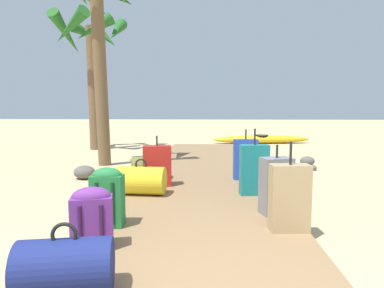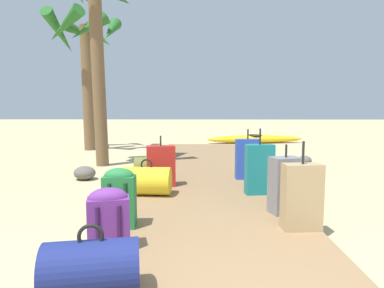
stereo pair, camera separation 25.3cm
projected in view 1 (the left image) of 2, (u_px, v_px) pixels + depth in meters
The scene contains 18 objects.
ground_plane at pixel (203, 190), 5.27m from camera, with size 60.00×60.00×0.00m, color tan.
boardwalk at pixel (204, 175), 6.23m from camera, with size 2.11×9.68×0.08m, color olive.
duffel_bag_olive at pixel (150, 168), 5.70m from camera, with size 0.58×0.41×0.47m.
suitcase_tan at pixel (289, 198), 3.28m from camera, with size 0.38×0.22×0.86m.
backpack_green at pixel (107, 195), 3.42m from camera, with size 0.32×0.23×0.59m.
duffel_bag_navy at pixel (65, 266), 2.18m from camera, with size 0.64×0.46×0.47m.
duffel_bag_yellow at pixel (141, 180), 4.68m from camera, with size 0.67×0.42×0.49m.
suitcase_grey at pixel (276, 186), 3.80m from camera, with size 0.38×0.31×0.77m.
suitcase_teal at pixel (254, 170), 4.64m from camera, with size 0.40×0.21×0.89m.
backpack_purple at pixel (92, 216), 2.87m from camera, with size 0.37×0.27×0.52m.
suitcase_blue at pixel (245, 159), 5.64m from camera, with size 0.39×0.20×0.82m.
suitcase_red at pixel (157, 166), 5.17m from camera, with size 0.45×0.27×0.76m.
palm_tree_near_left at pixel (98, 7), 7.01m from camera, with size 1.91×2.01×4.20m.
palm_tree_far_left at pixel (90, 46), 9.93m from camera, with size 1.99×2.05×3.99m.
kayak at pixel (261, 139), 12.00m from camera, with size 3.44×0.89×0.30m.
rock_right_near at pixel (307, 161), 7.43m from camera, with size 0.31×0.29×0.21m, color #5B5651.
rock_left_mid at pixel (84, 172), 6.08m from camera, with size 0.36×0.40×0.24m, color #5B5651.
rock_right_mid at pixel (313, 168), 6.92m from camera, with size 0.17×0.14×0.10m, color #5B5651.
Camera 1 is at (0.11, -1.30, 1.26)m, focal length 32.28 mm.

